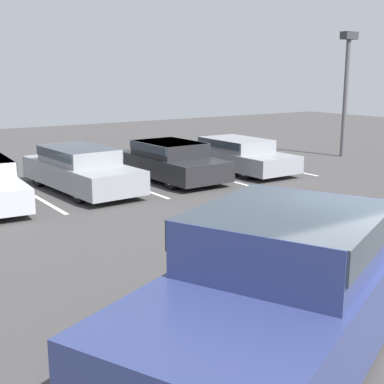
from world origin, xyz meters
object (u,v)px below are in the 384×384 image
object	(u,v)px
parked_sedan_d	(237,154)
light_post	(347,79)
pickup_truck	(296,279)
parked_sedan_c	(170,160)
parked_sedan_b	(80,168)

from	to	relation	value
parked_sedan_d	light_post	size ratio (longest dim) A/B	0.93
pickup_truck	parked_sedan_c	xyz separation A→B (m)	(4.47, 10.08, -0.27)
pickup_truck	parked_sedan_d	world-z (taller)	pickup_truck
parked_sedan_b	parked_sedan_d	size ratio (longest dim) A/B	1.04
light_post	pickup_truck	bearing A→B (deg)	-141.66
parked_sedan_b	parked_sedan_c	distance (m)	3.05
pickup_truck	parked_sedan_d	distance (m)	12.44
pickup_truck	parked_sedan_c	distance (m)	11.03
pickup_truck	light_post	distance (m)	16.69
parked_sedan_b	parked_sedan_c	bearing A→B (deg)	84.97
pickup_truck	parked_sedan_d	bearing A→B (deg)	29.89
parked_sedan_d	light_post	xyz separation A→B (m)	(5.71, 0.16, 2.52)
parked_sedan_d	pickup_truck	bearing A→B (deg)	-36.29
parked_sedan_c	light_post	world-z (taller)	light_post
parked_sedan_b	light_post	distance (m)	11.80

